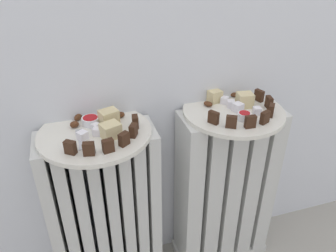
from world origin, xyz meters
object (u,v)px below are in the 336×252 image
at_px(plate_left, 95,133).
at_px(fork, 80,137).
at_px(radiator_left, 106,217).
at_px(jam_bowl_left, 91,120).
at_px(jam_bowl_right, 244,116).
at_px(radiator_right, 224,191).
at_px(plate_right, 233,111).

bearing_deg(plate_left, fork, -149.67).
bearing_deg(radiator_left, fork, -149.67).
relative_size(jam_bowl_left, jam_bowl_right, 1.29).
distance_m(radiator_left, fork, 0.31).
bearing_deg(radiator_right, fork, -176.99).
bearing_deg(plate_right, jam_bowl_left, 174.47).
bearing_deg(jam_bowl_left, radiator_left, -82.75).
bearing_deg(plate_right, fork, -176.99).
xyz_separation_m(jam_bowl_left, fork, (-0.03, -0.06, -0.01)).
xyz_separation_m(radiator_left, plate_left, (0.00, -0.00, 0.30)).
xyz_separation_m(radiator_left, radiator_right, (0.40, 0.00, 0.00)).
height_order(radiator_left, jam_bowl_right, jam_bowl_right).
xyz_separation_m(radiator_right, jam_bowl_left, (-0.40, 0.04, 0.32)).
xyz_separation_m(plate_left, fork, (-0.04, -0.02, 0.01)).
height_order(plate_right, jam_bowl_left, jam_bowl_left).
xyz_separation_m(plate_left, plate_right, (0.40, 0.00, 0.00)).
distance_m(plate_left, jam_bowl_left, 0.04).
bearing_deg(jam_bowl_right, jam_bowl_left, 166.07).
relative_size(plate_right, fork, 3.03).
bearing_deg(fork, jam_bowl_left, 61.06).
distance_m(radiator_right, plate_left, 0.50).
distance_m(plate_left, jam_bowl_right, 0.40).
distance_m(jam_bowl_left, fork, 0.07).
distance_m(radiator_right, jam_bowl_right, 0.33).
relative_size(radiator_left, plate_right, 1.98).
bearing_deg(jam_bowl_left, radiator_right, -5.53).
bearing_deg(plate_left, plate_right, 0.00).
height_order(radiator_left, plate_right, plate_right).
height_order(jam_bowl_right, fork, jam_bowl_right).
xyz_separation_m(plate_right, fork, (-0.44, -0.02, 0.01)).
bearing_deg(radiator_right, plate_right, -146.31).
distance_m(plate_right, jam_bowl_left, 0.41).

